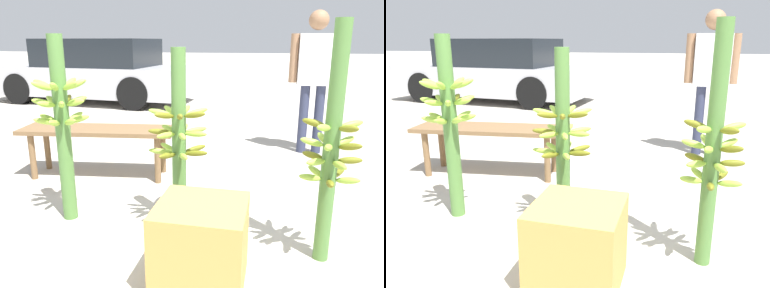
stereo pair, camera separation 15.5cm
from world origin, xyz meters
TOP-DOWN VIEW (x-y plane):
  - ground_plane at (0.00, 0.00)m, footprint 80.00×80.00m
  - banana_stalk_left at (-0.89, 0.29)m, footprint 0.40×0.40m
  - banana_stalk_center at (-0.04, 0.34)m, footprint 0.43×0.42m
  - banana_stalk_right at (0.92, 0.12)m, footprint 0.36×0.36m
  - vendor_person at (1.02, 2.50)m, footprint 0.58×0.22m
  - market_bench at (-1.08, 1.20)m, footprint 1.54×0.62m
  - parked_car at (-3.30, 5.58)m, footprint 4.39×1.98m
  - produce_crate at (0.24, -0.28)m, footprint 0.48×0.48m

SIDE VIEW (x-z plane):
  - ground_plane at x=0.00m, z-range 0.00..0.00m
  - produce_crate at x=0.24m, z-range 0.00..0.48m
  - market_bench at x=-1.08m, z-range 0.17..0.66m
  - parked_car at x=-3.30m, z-range -0.02..1.33m
  - banana_stalk_center at x=-0.04m, z-range 0.02..1.29m
  - banana_stalk_right at x=0.92m, z-range -0.01..1.42m
  - banana_stalk_left at x=-0.89m, z-range 0.06..1.41m
  - vendor_person at x=1.02m, z-range 0.17..1.81m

